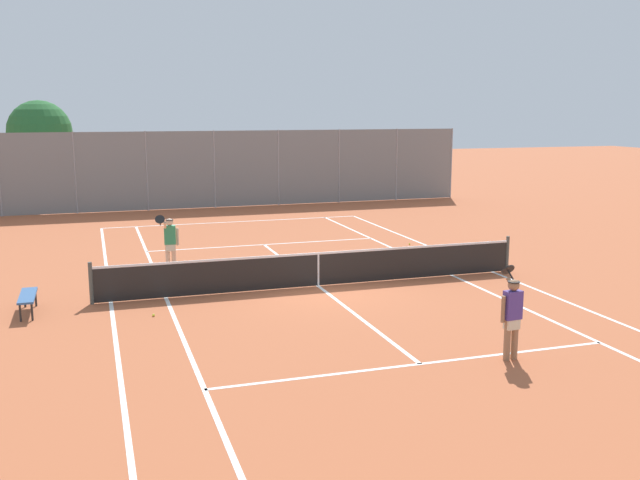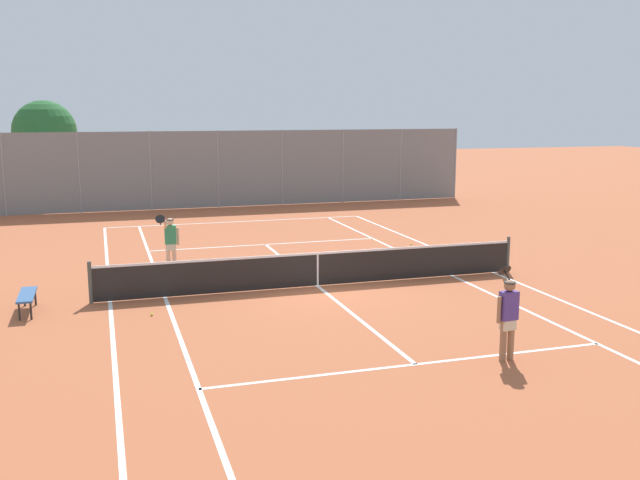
# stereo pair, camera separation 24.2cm
# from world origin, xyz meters

# --- Properties ---
(ground_plane) EXTENTS (120.00, 120.00, 0.00)m
(ground_plane) POSITION_xyz_m (0.00, 0.00, 0.00)
(ground_plane) COLOR #B25B38
(court_line_markings) EXTENTS (11.10, 23.90, 0.01)m
(court_line_markings) POSITION_xyz_m (0.00, 0.00, 0.00)
(court_line_markings) COLOR white
(court_line_markings) RESTS_ON ground
(tennis_net) EXTENTS (12.00, 0.10, 1.07)m
(tennis_net) POSITION_xyz_m (0.00, 0.00, 0.51)
(tennis_net) COLOR #474C47
(tennis_net) RESTS_ON ground
(player_near_side) EXTENTS (0.62, 0.77, 1.77)m
(player_near_side) POSITION_xyz_m (1.78, -6.69, 0.93)
(player_near_side) COLOR #936B4C
(player_near_side) RESTS_ON ground
(player_far_left) EXTENTS (0.73, 0.72, 1.77)m
(player_far_left) POSITION_xyz_m (-3.65, 3.14, 0.93)
(player_far_left) COLOR beige
(player_far_left) RESTS_ON ground
(loose_tennis_ball_0) EXTENTS (0.07, 0.07, 0.07)m
(loose_tennis_ball_0) POSITION_xyz_m (-4.58, -1.58, 0.03)
(loose_tennis_ball_0) COLOR #D1DB33
(loose_tennis_ball_0) RESTS_ON ground
(loose_tennis_ball_1) EXTENTS (0.07, 0.07, 0.07)m
(loose_tennis_ball_1) POSITION_xyz_m (0.03, 0.18, 0.03)
(loose_tennis_ball_1) COLOR #D1DB33
(loose_tennis_ball_1) RESTS_ON ground
(loose_tennis_ball_2) EXTENTS (0.07, 0.07, 0.07)m
(loose_tennis_ball_2) POSITION_xyz_m (4.96, 4.75, 0.03)
(loose_tennis_ball_2) COLOR #D1DB33
(loose_tennis_ball_2) RESTS_ON ground
(courtside_bench) EXTENTS (0.36, 1.50, 0.47)m
(courtside_bench) POSITION_xyz_m (-7.39, -0.42, 0.41)
(courtside_bench) COLOR #33598C
(courtside_bench) RESTS_ON ground
(back_fence) EXTENTS (26.01, 0.08, 3.78)m
(back_fence) POSITION_xyz_m (-0.00, 16.69, 1.89)
(back_fence) COLOR gray
(back_fence) RESTS_ON ground
(tree_behind_left) EXTENTS (3.16, 3.16, 5.25)m
(tree_behind_left) POSITION_xyz_m (-8.07, 20.70, 3.56)
(tree_behind_left) COLOR brown
(tree_behind_left) RESTS_ON ground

